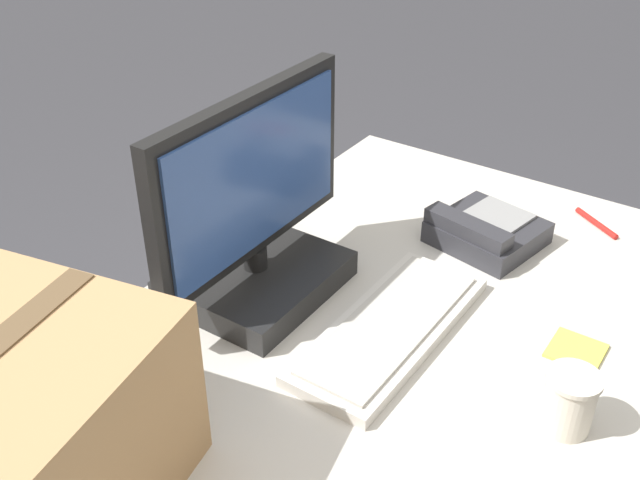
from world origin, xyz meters
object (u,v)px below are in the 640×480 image
at_px(monitor, 254,225).
at_px(desk_phone, 486,231).
at_px(keyboard, 389,327).
at_px(sticky_note_pad, 576,351).
at_px(paper_cup_right, 569,401).
at_px(pen_marker, 596,223).

height_order(monitor, desk_phone, monitor).
bearing_deg(monitor, keyboard, -84.88).
xyz_separation_m(keyboard, sticky_note_pad, (0.13, -0.28, -0.01)).
height_order(keyboard, desk_phone, desk_phone).
xyz_separation_m(paper_cup_right, sticky_note_pad, (0.17, 0.04, -0.05)).
bearing_deg(paper_cup_right, monitor, 88.51).
relative_size(paper_cup_right, pen_marker, 0.89).
bearing_deg(desk_phone, paper_cup_right, -131.63).
height_order(monitor, paper_cup_right, monitor).
bearing_deg(desk_phone, pen_marker, -29.08).
height_order(monitor, pen_marker, monitor).
bearing_deg(sticky_note_pad, monitor, 105.98).
bearing_deg(pen_marker, sticky_note_pad, 136.09).
bearing_deg(keyboard, monitor, 95.66).
bearing_deg(sticky_note_pad, paper_cup_right, -167.85).
height_order(desk_phone, pen_marker, desk_phone).
height_order(desk_phone, paper_cup_right, paper_cup_right).
relative_size(keyboard, pen_marker, 3.94).
distance_m(desk_phone, sticky_note_pad, 0.35).
bearing_deg(pen_marker, paper_cup_right, 135.95).
height_order(paper_cup_right, pen_marker, paper_cup_right).
relative_size(pen_marker, sticky_note_pad, 1.27).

